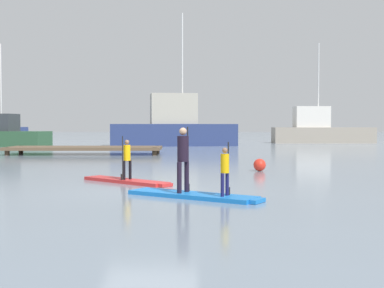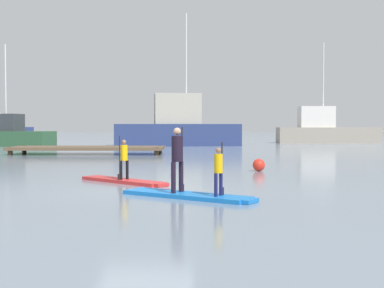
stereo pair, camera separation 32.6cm
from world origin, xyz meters
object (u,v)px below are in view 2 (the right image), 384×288
(fishing_boat_white_large, at_px, (177,127))
(paddler_child_solo, at_px, (124,157))
(paddler_adult, at_px, (177,155))
(motor_boat_small_navy, at_px, (325,130))
(paddleboard_far, at_px, (188,195))
(mooring_buoy_near, at_px, (259,165))
(paddleboard_near, at_px, (124,181))
(paddler_child_front, at_px, (219,169))

(fishing_boat_white_large, bearing_deg, paddler_child_solo, -90.75)
(paddler_adult, height_order, fishing_boat_white_large, fishing_boat_white_large)
(fishing_boat_white_large, xyz_separation_m, motor_boat_small_navy, (14.19, 6.61, -0.32))
(paddleboard_far, relative_size, mooring_buoy_near, 6.96)
(paddler_adult, xyz_separation_m, mooring_buoy_near, (2.78, 6.90, -0.77))
(paddleboard_near, relative_size, paddler_child_solo, 2.20)
(paddler_child_solo, relative_size, fishing_boat_white_large, 0.12)
(paddler_adult, relative_size, motor_boat_small_navy, 0.16)
(paddler_child_solo, height_order, fishing_boat_white_large, fishing_boat_white_large)
(paddler_adult, relative_size, fishing_boat_white_large, 0.14)
(paddler_child_front, distance_m, fishing_boat_white_large, 31.90)
(motor_boat_small_navy, distance_m, mooring_buoy_near, 32.50)
(paddleboard_far, height_order, paddler_child_front, paddler_child_front)
(paddler_adult, height_order, paddler_child_front, paddler_adult)
(paddler_child_solo, height_order, paddler_child_front, paddler_child_solo)
(fishing_boat_white_large, bearing_deg, paddler_adult, -87.46)
(motor_boat_small_navy, bearing_deg, paddler_child_solo, -112.69)
(mooring_buoy_near, bearing_deg, paddler_child_solo, -139.14)
(paddleboard_far, distance_m, fishing_boat_white_large, 31.45)
(paddler_child_solo, relative_size, paddler_adult, 0.83)
(paddler_child_solo, xyz_separation_m, mooring_buoy_near, (4.53, 3.92, -0.54))
(paddleboard_near, bearing_deg, motor_boat_small_navy, 67.31)
(paddler_adult, distance_m, paddler_child_front, 1.18)
(paddler_child_solo, relative_size, mooring_buoy_near, 2.79)
(paddleboard_far, xyz_separation_m, mooring_buoy_near, (2.51, 7.08, 0.19))
(paddleboard_near, height_order, paddler_adult, paddler_adult)
(paddleboard_near, distance_m, motor_boat_small_navy, 37.75)
(mooring_buoy_near, bearing_deg, paddleboard_far, -109.51)
(paddler_child_front, bearing_deg, paddler_adult, 148.27)
(paddler_child_solo, height_order, paddleboard_far, paddler_child_solo)
(paddler_adult, bearing_deg, paddleboard_far, -33.18)
(paddler_child_front, relative_size, mooring_buoy_near, 2.64)
(paddleboard_near, xyz_separation_m, paddler_child_solo, (-0.00, -0.01, 0.73))
(paddler_child_solo, distance_m, paddler_adult, 3.47)
(paddleboard_far, xyz_separation_m, motor_boat_small_navy, (12.54, 37.98, 1.21))
(paddleboard_near, xyz_separation_m, paddler_adult, (1.75, -3.00, 0.95))
(paddleboard_far, distance_m, mooring_buoy_near, 7.51)
(paddler_adult, bearing_deg, fishing_boat_white_large, 92.54)
(paddleboard_near, relative_size, motor_boat_small_navy, 0.29)
(paddleboard_far, relative_size, motor_boat_small_navy, 0.33)
(paddler_child_front, xyz_separation_m, motor_boat_small_navy, (11.83, 38.41, 0.53))
(paddler_adult, height_order, motor_boat_small_navy, motor_boat_small_navy)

